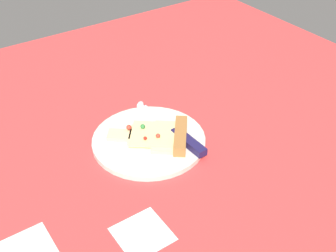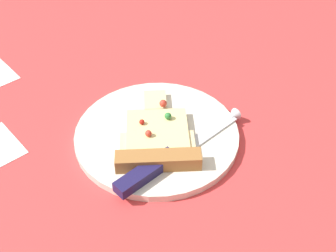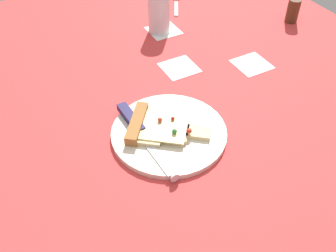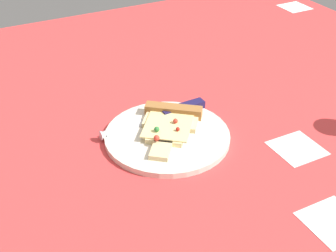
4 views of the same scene
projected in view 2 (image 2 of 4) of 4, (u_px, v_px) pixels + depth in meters
ground_plane at (112, 178)px, 63.65cm from camera, size 149.90×149.90×3.00cm
plate at (157, 135)px, 67.34cm from camera, size 25.10×25.10×1.21cm
pizza_slice at (157, 140)px, 64.50cm from camera, size 16.89×18.50×2.48cm
knife at (171, 157)px, 62.25cm from camera, size 24.06×2.90×2.45cm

